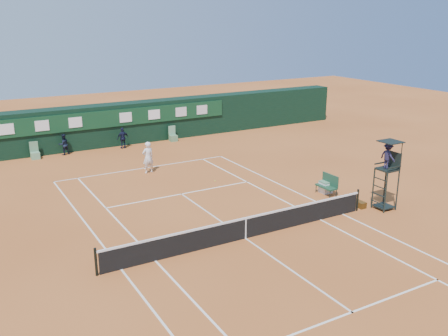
# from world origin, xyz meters

# --- Properties ---
(ground) EXTENTS (90.00, 90.00, 0.00)m
(ground) POSITION_xyz_m (0.00, 0.00, 0.00)
(ground) COLOR #BD632C
(ground) RESTS_ON ground
(court_lines) EXTENTS (11.05, 23.85, 0.01)m
(court_lines) POSITION_xyz_m (0.00, 0.00, 0.01)
(court_lines) COLOR silver
(court_lines) RESTS_ON ground
(tennis_net) EXTENTS (12.90, 0.10, 1.10)m
(tennis_net) POSITION_xyz_m (0.00, 0.00, 0.51)
(tennis_net) COLOR black
(tennis_net) RESTS_ON ground
(back_wall) EXTENTS (40.00, 1.65, 3.00)m
(back_wall) POSITION_xyz_m (0.00, 18.74, 1.51)
(back_wall) COLOR black
(back_wall) RESTS_ON ground
(linesman_chair_left) EXTENTS (0.55, 0.50, 1.15)m
(linesman_chair_left) POSITION_xyz_m (-5.50, 17.48, 0.32)
(linesman_chair_left) COLOR #63986E
(linesman_chair_left) RESTS_ON ground
(linesman_chair_right) EXTENTS (0.55, 0.50, 1.15)m
(linesman_chair_right) POSITION_xyz_m (4.50, 17.48, 0.32)
(linesman_chair_right) COLOR #56835A
(linesman_chair_right) RESTS_ON ground
(umpire_chair) EXTENTS (0.96, 0.95, 3.42)m
(umpire_chair) POSITION_xyz_m (7.71, -0.47, 2.46)
(umpire_chair) COLOR black
(umpire_chair) RESTS_ON ground
(player_bench) EXTENTS (0.56, 1.20, 1.10)m
(player_bench) POSITION_xyz_m (6.73, 2.50, 0.60)
(player_bench) COLOR #1A412B
(player_bench) RESTS_ON ground
(tennis_bag) EXTENTS (0.36, 0.80, 0.30)m
(tennis_bag) POSITION_xyz_m (6.87, 0.37, 0.15)
(tennis_bag) COLOR black
(tennis_bag) RESTS_ON ground
(cooler) EXTENTS (0.57, 0.57, 0.65)m
(cooler) POSITION_xyz_m (6.82, 2.78, 0.33)
(cooler) COLOR silver
(cooler) RESTS_ON ground
(tennis_ball) EXTENTS (0.07, 0.07, 0.07)m
(tennis_ball) POSITION_xyz_m (2.57, 7.37, 0.03)
(tennis_ball) COLOR #C0DF33
(tennis_ball) RESTS_ON ground
(player) EXTENTS (0.75, 0.53, 1.93)m
(player) POSITION_xyz_m (-0.11, 10.84, 0.97)
(player) COLOR white
(player) RESTS_ON ground
(ball_kid_left) EXTENTS (0.81, 0.69, 1.45)m
(ball_kid_left) POSITION_xyz_m (-3.58, 17.60, 0.72)
(ball_kid_left) COLOR black
(ball_kid_left) RESTS_ON ground
(ball_kid_right) EXTENTS (0.92, 0.47, 1.51)m
(ball_kid_right) POSITION_xyz_m (0.50, 17.26, 0.75)
(ball_kid_right) COLOR black
(ball_kid_right) RESTS_ON ground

